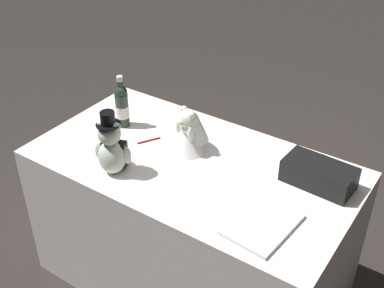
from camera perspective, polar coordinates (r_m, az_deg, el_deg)
name	(u,v)px	position (r m, az deg, el deg)	size (l,w,h in m)	color
ground_plane	(192,278)	(2.86, 0.00, -15.09)	(12.00, 12.00, 0.00)	#2D2826
reception_table	(192,225)	(2.58, 0.00, -9.25)	(1.53, 0.82, 0.79)	white
teddy_bear_groom	(112,148)	(2.23, -9.16, -0.51)	(0.17, 0.16, 0.31)	silver
teddy_bear_bride	(190,132)	(2.36, -0.18, 1.39)	(0.18, 0.22, 0.23)	white
champagne_bottle	(122,105)	(2.57, -8.03, 4.42)	(0.07, 0.07, 0.28)	#213623
signing_pen	(148,141)	(2.48, -5.06, 0.38)	(0.07, 0.11, 0.01)	maroon
gift_case_black	(319,174)	(2.23, 14.33, -3.40)	(0.32, 0.17, 0.10)	black
guestbook	(262,224)	(2.00, 8.02, -9.08)	(0.22, 0.30, 0.02)	white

